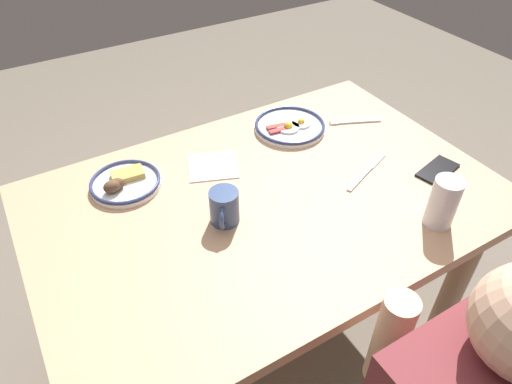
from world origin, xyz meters
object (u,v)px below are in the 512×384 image
(butter_knife, at_px, (367,171))
(drinking_glass, at_px, (442,205))
(plate_center_pancakes, at_px, (290,126))
(paper_napkin, at_px, (213,166))
(fork_near, at_px, (355,122))
(coffee_mug, at_px, (224,207))
(cell_phone, at_px, (438,170))
(plate_near_main, at_px, (124,183))

(butter_knife, bearing_deg, drinking_glass, 93.27)
(plate_center_pancakes, height_order, paper_napkin, plate_center_pancakes)
(paper_napkin, xyz_separation_m, fork_near, (-0.55, 0.02, 0.00))
(plate_center_pancakes, distance_m, drinking_glass, 0.59)
(coffee_mug, xyz_separation_m, cell_phone, (-0.66, 0.14, -0.05))
(drinking_glass, distance_m, cell_phone, 0.24)
(fork_near, bearing_deg, plate_center_pancakes, -19.67)
(fork_near, bearing_deg, paper_napkin, -2.55)
(drinking_glass, bearing_deg, plate_center_pancakes, -81.78)
(cell_phone, bearing_deg, coffee_mug, -24.97)
(plate_near_main, height_order, butter_knife, plate_near_main)
(plate_near_main, distance_m, butter_knife, 0.73)
(fork_near, distance_m, butter_knife, 0.28)
(cell_phone, bearing_deg, plate_center_pancakes, -71.86)
(drinking_glass, height_order, cell_phone, drinking_glass)
(butter_knife, bearing_deg, plate_near_main, -25.15)
(paper_napkin, distance_m, butter_knife, 0.47)
(paper_napkin, xyz_separation_m, butter_knife, (-0.39, 0.26, 0.00))
(plate_near_main, relative_size, cell_phone, 1.44)
(paper_napkin, bearing_deg, butter_knife, 146.14)
(cell_phone, height_order, paper_napkin, cell_phone)
(coffee_mug, relative_size, fork_near, 0.59)
(plate_near_main, xyz_separation_m, butter_knife, (-0.66, 0.31, -0.01))
(drinking_glass, relative_size, butter_knife, 0.67)
(plate_center_pancakes, xyz_separation_m, coffee_mug, (0.40, 0.29, 0.04))
(butter_knife, bearing_deg, cell_phone, 150.60)
(plate_near_main, bearing_deg, plate_center_pancakes, -179.03)
(plate_center_pancakes, distance_m, coffee_mug, 0.50)
(drinking_glass, relative_size, fork_near, 0.82)
(plate_center_pancakes, relative_size, coffee_mug, 2.33)
(drinking_glass, xyz_separation_m, cell_phone, (-0.18, -0.16, -0.06))
(drinking_glass, distance_m, butter_knife, 0.27)
(drinking_glass, bearing_deg, butter_knife, -86.73)
(coffee_mug, relative_size, paper_napkin, 0.70)
(cell_phone, xyz_separation_m, fork_near, (0.04, -0.35, -0.00))
(drinking_glass, bearing_deg, cell_phone, -137.94)
(coffee_mug, bearing_deg, paper_napkin, -108.73)
(plate_near_main, distance_m, paper_napkin, 0.27)
(plate_near_main, height_order, cell_phone, plate_near_main)
(plate_center_pancakes, height_order, cell_phone, plate_center_pancakes)
(plate_center_pancakes, bearing_deg, drinking_glass, 98.22)
(fork_near, bearing_deg, plate_near_main, -4.89)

